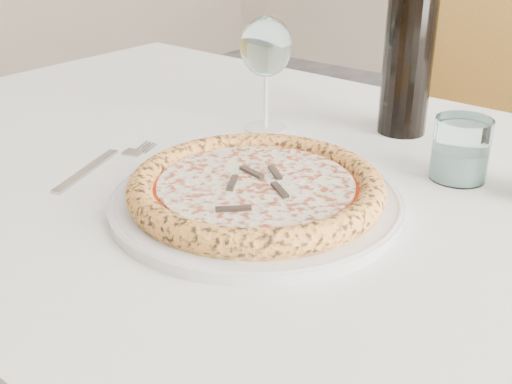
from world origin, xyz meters
The scene contains 8 objects.
dining_table centered at (0.18, -0.19, 0.68)m, with size 1.62×0.98×0.76m.
chair_far centered at (0.18, 0.54, 0.53)m, with size 0.50×0.50×0.93m.
plate centered at (0.18, -0.29, 0.76)m, with size 0.36×0.36×0.02m.
pizza centered at (0.18, -0.29, 0.78)m, with size 0.31×0.31×0.03m.
fork centered at (-0.07, -0.32, 0.76)m, with size 0.07×0.22×0.00m.
wine_glass centered at (0.02, -0.06, 0.89)m, with size 0.08×0.08×0.18m.
tumbler centered at (0.35, -0.06, 0.79)m, with size 0.07×0.07×0.08m.
wine_bottle centered at (0.20, 0.07, 0.89)m, with size 0.08×0.08×0.31m.
Camera 1 is at (0.61, -0.85, 1.11)m, focal length 45.00 mm.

